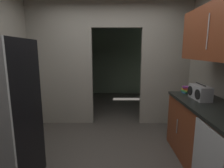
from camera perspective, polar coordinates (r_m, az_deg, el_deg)
name	(u,v)px	position (r m, az deg, el deg)	size (l,w,h in m)	color
ground	(107,168)	(2.73, -1.60, -25.12)	(20.00, 20.00, 0.00)	#47423D
kitchen_partition	(107,53)	(3.84, -1.56, 9.70)	(3.38, 0.12, 2.84)	#9E998C
adjoining_room_shell	(111,56)	(5.78, -0.46, 8.90)	(3.38, 2.87, 2.84)	slate
lower_cabinet_run	(212,140)	(2.76, 29.04, -15.25)	(0.65, 1.73, 0.90)	brown
dishwasher	(206,166)	(2.27, 27.64, -21.93)	(0.02, 0.56, 0.84)	#B7BABC
upper_cabinet_counterside	(224,32)	(2.52, 31.88, 13.93)	(0.36, 1.56, 0.68)	brown
boombox	(200,92)	(2.87, 26.08, -2.41)	(0.19, 0.40, 0.23)	#B2B2B7
book_stack	(186,90)	(3.22, 22.49, -1.72)	(0.14, 0.17, 0.11)	#2D609E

